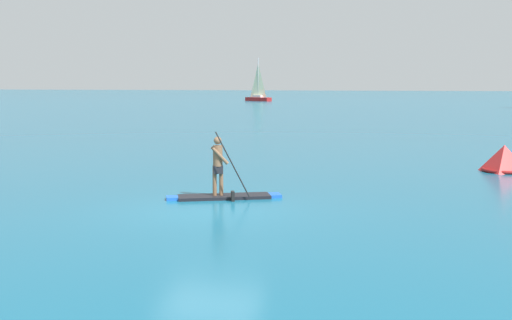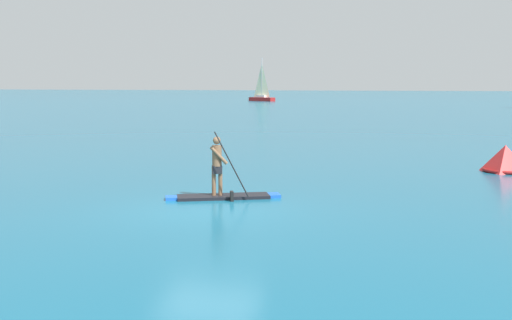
{
  "view_description": "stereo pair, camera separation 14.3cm",
  "coord_description": "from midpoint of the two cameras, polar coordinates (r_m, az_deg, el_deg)",
  "views": [
    {
      "loc": [
        4.85,
        -14.87,
        3.16
      ],
      "look_at": [
        -0.13,
        5.26,
        0.64
      ],
      "focal_mm": 45.13,
      "sensor_mm": 36.0,
      "label": 1
    },
    {
      "loc": [
        4.99,
        -14.84,
        3.16
      ],
      "look_at": [
        -0.13,
        5.26,
        0.64
      ],
      "focal_mm": 45.13,
      "sensor_mm": 36.0,
      "label": 2
    }
  ],
  "objects": [
    {
      "name": "paddleboarder_mid_center",
      "position": [
        17.56,
        -3.2,
        -2.22
      ],
      "size": [
        3.06,
        1.65,
        1.93
      ],
      "rotation": [
        0.0,
        0.0,
        0.4
      ],
      "color": "black",
      "rests_on": "ground"
    },
    {
      "name": "sailboat_left_horizon",
      "position": [
        106.7,
        0.16,
        5.79
      ],
      "size": [
        4.89,
        3.52,
        7.1
      ],
      "rotation": [
        0.0,
        0.0,
        2.62
      ],
      "color": "#A51E1E",
      "rests_on": "ground"
    },
    {
      "name": "ground",
      "position": [
        15.97,
        -4.35,
        -4.5
      ],
      "size": [
        440.0,
        440.0,
        0.0
      ],
      "primitive_type": "plane",
      "color": "#145B7A"
    },
    {
      "name": "race_marker_buoy",
      "position": [
        24.32,
        20.96,
        -0.01
      ],
      "size": [
        1.56,
        1.56,
        0.95
      ],
      "color": "red",
      "rests_on": "ground"
    }
  ]
}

